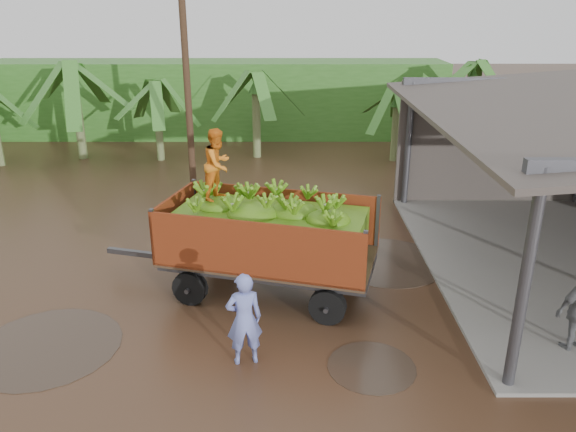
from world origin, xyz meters
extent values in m
plane|color=black|center=(0.00, 0.00, 0.00)|extent=(100.00, 100.00, 0.00)
cube|color=#2D661E|center=(-2.00, 16.00, 1.80)|extent=(22.00, 3.00, 3.60)
cube|color=#47474C|center=(-2.09, 0.57, 0.57)|extent=(1.82, 0.61, 0.12)
imported|color=orange|center=(-0.08, 0.08, 2.96)|extent=(0.88, 0.96, 1.59)
imported|color=#6E7AC8|center=(0.66, -2.97, 0.91)|extent=(0.75, 0.58, 1.83)
cylinder|color=#47301E|center=(-2.00, 7.79, 4.22)|extent=(0.24, 0.24, 8.43)
camera|label=1|loc=(1.45, -11.79, 6.31)|focal=35.00mm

